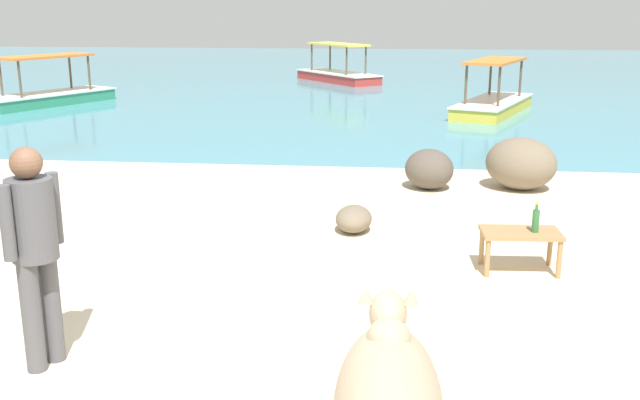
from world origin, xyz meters
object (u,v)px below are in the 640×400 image
(bottle, at_px, (536,220))
(boat_red, at_px, (338,74))
(low_bench_table, at_px, (521,238))
(person_standing, at_px, (34,242))
(boat_yellow, at_px, (493,102))
(boat_green, at_px, (48,94))

(bottle, distance_m, boat_red, 18.67)
(low_bench_table, relative_size, bottle, 2.63)
(low_bench_table, xyz_separation_m, person_standing, (-3.74, -2.34, 0.60))
(boat_yellow, height_order, boat_green, same)
(boat_yellow, bearing_deg, boat_red, 53.06)
(boat_yellow, height_order, boat_red, same)
(low_bench_table, distance_m, boat_red, 18.63)
(low_bench_table, height_order, person_standing, person_standing)
(person_standing, bearing_deg, boat_green, -44.08)
(bottle, distance_m, boat_yellow, 11.28)
(low_bench_table, xyz_separation_m, boat_red, (-3.23, 18.35, -0.10))
(bottle, bearing_deg, person_standing, -149.01)
(low_bench_table, relative_size, boat_red, 0.22)
(bottle, relative_size, boat_yellow, 0.08)
(person_standing, xyz_separation_m, boat_yellow, (4.87, 13.55, -0.70))
(low_bench_table, relative_size, boat_yellow, 0.20)
(boat_red, xyz_separation_m, boat_green, (-7.16, -6.76, 0.00))
(boat_red, distance_m, boat_green, 9.84)
(bottle, xyz_separation_m, boat_green, (-10.52, 11.61, -0.28))
(person_standing, bearing_deg, boat_yellow, -89.35)
(boat_green, bearing_deg, boat_yellow, -65.20)
(person_standing, distance_m, boat_green, 15.45)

